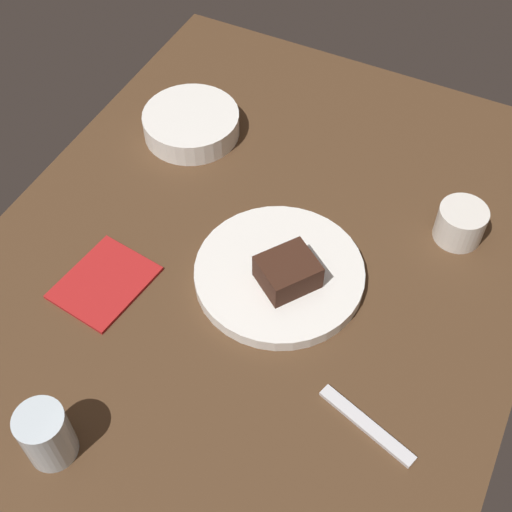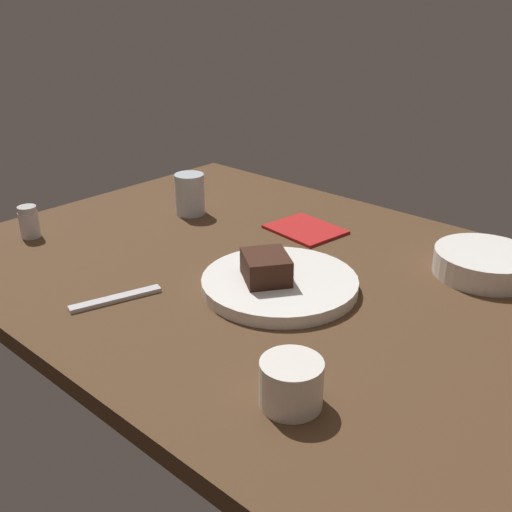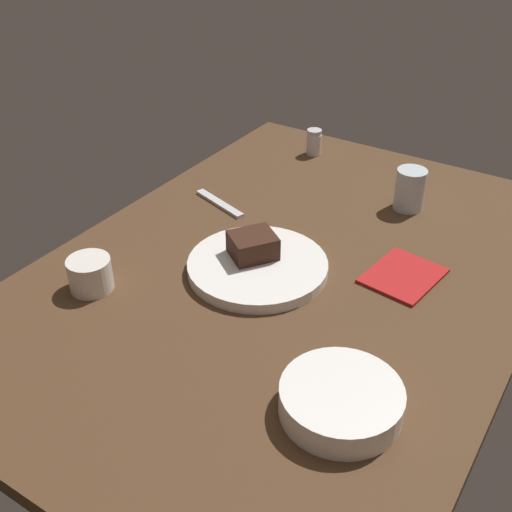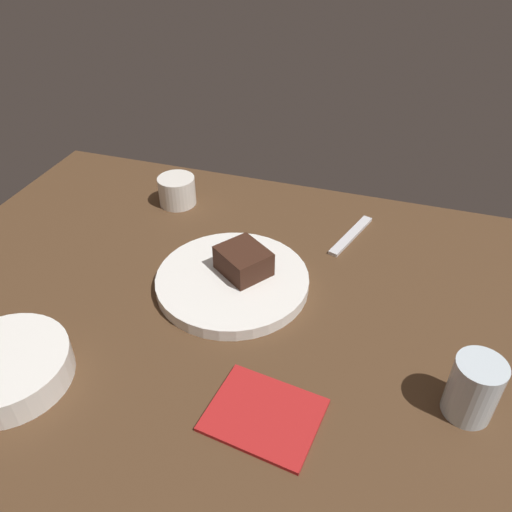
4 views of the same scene
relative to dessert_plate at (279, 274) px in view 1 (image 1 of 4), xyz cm
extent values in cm
cube|color=#4C331E|center=(3.94, -4.64, -2.55)|extent=(120.00, 84.00, 3.00)
cylinder|color=white|center=(0.00, 0.00, 0.00)|extent=(26.02, 26.02, 2.11)
cube|color=#381E14|center=(1.37, 1.93, 3.25)|extent=(10.74, 10.50, 4.40)
cylinder|color=silver|center=(37.92, -14.37, 3.46)|extent=(6.41, 6.41, 9.02)
cylinder|color=white|center=(-22.76, -28.30, 1.10)|extent=(17.37, 17.37, 4.31)
cylinder|color=silver|center=(-20.38, 22.03, 1.94)|extent=(7.74, 7.74, 5.99)
cube|color=silver|center=(16.93, 20.76, -0.70)|extent=(6.26, 14.84, 0.70)
cube|color=#B21E1E|center=(12.86, -23.44, -0.75)|extent=(15.64, 13.35, 0.60)
camera|label=1|loc=(58.75, 25.16, 85.93)|focal=49.19mm
camera|label=2|loc=(-56.99, 68.60, 45.51)|focal=42.23mm
camera|label=3|loc=(-81.32, -51.97, 66.21)|focal=44.47mm
camera|label=4|loc=(24.31, -62.28, 56.12)|focal=35.86mm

